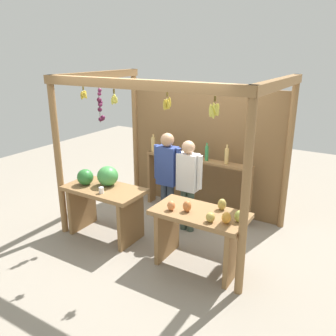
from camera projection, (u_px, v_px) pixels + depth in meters
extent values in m
plane|color=gray|center=(174.00, 228.00, 5.73)|extent=(12.00, 12.00, 0.00)
cylinder|color=olive|center=(58.00, 158.00, 5.27)|extent=(0.10, 0.10, 2.44)
cylinder|color=olive|center=(245.00, 199.00, 3.83)|extent=(0.10, 0.10, 2.44)
cylinder|color=olive|center=(135.00, 133.00, 6.85)|extent=(0.10, 0.10, 2.44)
cylinder|color=olive|center=(288.00, 156.00, 5.41)|extent=(0.10, 0.10, 2.44)
cube|color=olive|center=(134.00, 84.00, 4.18)|extent=(3.02, 0.12, 0.12)
cube|color=olive|center=(97.00, 75.00, 5.69)|extent=(0.12, 2.05, 0.12)
cube|color=olive|center=(279.00, 84.00, 4.25)|extent=(0.12, 2.05, 0.12)
cube|color=brown|center=(203.00, 150.00, 6.19)|extent=(2.92, 0.04, 2.19)
cylinder|color=brown|center=(167.00, 94.00, 4.17)|extent=(0.02, 0.02, 0.06)
ellipsoid|color=gold|center=(170.00, 102.00, 4.18)|extent=(0.04, 0.06, 0.13)
ellipsoid|color=gold|center=(169.00, 102.00, 4.21)|extent=(0.06, 0.06, 0.13)
ellipsoid|color=gold|center=(168.00, 105.00, 4.24)|extent=(0.07, 0.04, 0.13)
ellipsoid|color=gold|center=(165.00, 104.00, 4.23)|extent=(0.05, 0.08, 0.13)
ellipsoid|color=gold|center=(165.00, 105.00, 4.21)|extent=(0.05, 0.05, 0.13)
ellipsoid|color=gold|center=(165.00, 105.00, 4.19)|extent=(0.06, 0.05, 0.13)
ellipsoid|color=gold|center=(168.00, 104.00, 4.16)|extent=(0.05, 0.05, 0.13)
cylinder|color=brown|center=(83.00, 88.00, 4.87)|extent=(0.02, 0.02, 0.06)
ellipsoid|color=gold|center=(85.00, 95.00, 4.89)|extent=(0.04, 0.07, 0.11)
ellipsoid|color=gold|center=(85.00, 94.00, 4.92)|extent=(0.05, 0.04, 0.11)
ellipsoid|color=gold|center=(84.00, 94.00, 4.94)|extent=(0.05, 0.05, 0.11)
ellipsoid|color=gold|center=(82.00, 96.00, 4.90)|extent=(0.05, 0.05, 0.11)
ellipsoid|color=gold|center=(83.00, 95.00, 4.88)|extent=(0.05, 0.04, 0.11)
cylinder|color=brown|center=(114.00, 91.00, 4.44)|extent=(0.02, 0.02, 0.06)
ellipsoid|color=#D1CC4C|center=(116.00, 99.00, 4.46)|extent=(0.04, 0.06, 0.11)
ellipsoid|color=#D1CC4C|center=(116.00, 100.00, 4.49)|extent=(0.08, 0.05, 0.11)
ellipsoid|color=#D1CC4C|center=(114.00, 98.00, 4.50)|extent=(0.05, 0.05, 0.11)
ellipsoid|color=#D1CC4C|center=(112.00, 101.00, 4.48)|extent=(0.05, 0.06, 0.11)
ellipsoid|color=#D1CC4C|center=(114.00, 99.00, 4.46)|extent=(0.05, 0.04, 0.11)
cylinder|color=brown|center=(215.00, 99.00, 3.77)|extent=(0.02, 0.02, 0.06)
ellipsoid|color=#D1CC4C|center=(217.00, 110.00, 3.79)|extent=(0.04, 0.07, 0.15)
ellipsoid|color=#D1CC4C|center=(217.00, 110.00, 3.82)|extent=(0.06, 0.06, 0.16)
ellipsoid|color=#D1CC4C|center=(215.00, 111.00, 3.85)|extent=(0.06, 0.04, 0.15)
ellipsoid|color=#D1CC4C|center=(213.00, 110.00, 3.84)|extent=(0.06, 0.07, 0.15)
ellipsoid|color=#D1CC4C|center=(211.00, 111.00, 3.82)|extent=(0.06, 0.08, 0.15)
ellipsoid|color=#D1CC4C|center=(212.00, 112.00, 3.79)|extent=(0.07, 0.05, 0.15)
ellipsoid|color=#D1CC4C|center=(215.00, 109.00, 3.78)|extent=(0.08, 0.07, 0.16)
cylinder|color=#4C422D|center=(99.00, 104.00, 5.11)|extent=(0.01, 0.01, 0.55)
sphere|color=#511938|center=(100.00, 90.00, 5.04)|extent=(0.06, 0.06, 0.06)
sphere|color=#601E42|center=(99.00, 94.00, 5.05)|extent=(0.06, 0.06, 0.06)
sphere|color=#47142D|center=(99.00, 100.00, 5.07)|extent=(0.07, 0.07, 0.07)
sphere|color=#511938|center=(100.00, 102.00, 5.12)|extent=(0.07, 0.07, 0.07)
sphere|color=#601E42|center=(100.00, 105.00, 5.11)|extent=(0.06, 0.06, 0.06)
sphere|color=#47142D|center=(100.00, 110.00, 5.14)|extent=(0.07, 0.07, 0.07)
sphere|color=#601E42|center=(102.00, 119.00, 5.19)|extent=(0.07, 0.07, 0.07)
sphere|color=#511938|center=(103.00, 117.00, 5.18)|extent=(0.07, 0.07, 0.07)
sphere|color=#47142D|center=(101.00, 119.00, 5.17)|extent=(0.07, 0.07, 0.07)
cube|color=olive|center=(104.00, 190.00, 5.28)|extent=(1.23, 0.64, 0.06)
cube|color=olive|center=(82.00, 207.00, 5.65)|extent=(0.06, 0.58, 0.74)
cube|color=olive|center=(131.00, 221.00, 5.17)|extent=(0.06, 0.58, 0.74)
ellipsoid|color=#429347|center=(108.00, 176.00, 5.32)|extent=(0.36, 0.36, 0.30)
ellipsoid|color=#2D7533|center=(85.00, 177.00, 5.36)|extent=(0.34, 0.34, 0.24)
cylinder|color=white|center=(101.00, 190.00, 5.06)|extent=(0.07, 0.07, 0.09)
cube|color=olive|center=(200.00, 214.00, 4.49)|extent=(1.23, 0.64, 0.06)
cube|color=olive|center=(167.00, 232.00, 4.86)|extent=(0.06, 0.58, 0.74)
cube|color=olive|center=(234.00, 252.00, 4.38)|extent=(0.06, 0.58, 0.74)
ellipsoid|color=gold|center=(226.00, 218.00, 4.16)|extent=(0.15, 0.15, 0.14)
ellipsoid|color=#B79E47|center=(222.00, 204.00, 4.52)|extent=(0.14, 0.14, 0.15)
ellipsoid|color=#A8B24C|center=(239.00, 216.00, 4.20)|extent=(0.12, 0.12, 0.15)
ellipsoid|color=#B79E47|center=(210.00, 217.00, 4.20)|extent=(0.14, 0.14, 0.12)
ellipsoid|color=#E07F47|center=(171.00, 206.00, 4.51)|extent=(0.14, 0.14, 0.13)
ellipsoid|color=#CC7038|center=(187.00, 206.00, 4.47)|extent=(0.15, 0.15, 0.15)
ellipsoid|color=#A8B24C|center=(245.00, 210.00, 4.38)|extent=(0.12, 0.12, 0.12)
cube|color=olive|center=(151.00, 176.00, 6.62)|extent=(0.05, 0.20, 1.00)
cube|color=olive|center=(249.00, 197.00, 5.69)|extent=(0.05, 0.20, 1.00)
cube|color=olive|center=(197.00, 160.00, 6.00)|extent=(1.90, 0.22, 0.04)
cylinder|color=#D8B266|center=(153.00, 144.00, 6.39)|extent=(0.07, 0.07, 0.26)
cylinder|color=#D8B266|center=(153.00, 136.00, 6.34)|extent=(0.03, 0.03, 0.06)
cylinder|color=#994C1E|center=(170.00, 147.00, 6.21)|extent=(0.08, 0.08, 0.28)
cylinder|color=#994C1E|center=(170.00, 137.00, 6.16)|extent=(0.03, 0.03, 0.06)
cylinder|color=#338C4C|center=(188.00, 151.00, 6.04)|extent=(0.07, 0.07, 0.24)
cylinder|color=#338C4C|center=(188.00, 142.00, 5.99)|extent=(0.03, 0.03, 0.06)
cylinder|color=#338C4C|center=(207.00, 154.00, 5.87)|extent=(0.06, 0.06, 0.24)
cylinder|color=#338C4C|center=(207.00, 145.00, 5.82)|extent=(0.03, 0.03, 0.06)
cylinder|color=#D8B266|center=(227.00, 156.00, 5.69)|extent=(0.07, 0.07, 0.26)
cylinder|color=#D8B266|center=(227.00, 147.00, 5.64)|extent=(0.03, 0.03, 0.06)
cylinder|color=gold|center=(248.00, 160.00, 5.52)|extent=(0.07, 0.07, 0.24)
cylinder|color=gold|center=(249.00, 151.00, 5.47)|extent=(0.03, 0.03, 0.06)
cylinder|color=#374354|center=(164.00, 204.00, 5.75)|extent=(0.11, 0.11, 0.73)
cylinder|color=#374354|center=(171.00, 206.00, 5.69)|extent=(0.11, 0.11, 0.73)
cube|color=#2D428C|center=(167.00, 166.00, 5.51)|extent=(0.32, 0.19, 0.62)
cylinder|color=#2D428C|center=(157.00, 162.00, 5.59)|extent=(0.08, 0.08, 0.56)
cylinder|color=#2D428C|center=(178.00, 166.00, 5.40)|extent=(0.08, 0.08, 0.56)
sphere|color=tan|center=(167.00, 140.00, 5.37)|extent=(0.21, 0.21, 0.21)
cylinder|color=#3C4E42|center=(184.00, 209.00, 5.61)|extent=(0.11, 0.11, 0.70)
cylinder|color=#3C4E42|center=(190.00, 211.00, 5.55)|extent=(0.11, 0.11, 0.70)
cube|color=white|center=(188.00, 172.00, 5.37)|extent=(0.32, 0.19, 0.59)
cylinder|color=white|center=(177.00, 168.00, 5.46)|extent=(0.08, 0.08, 0.53)
cylinder|color=white|center=(200.00, 172.00, 5.27)|extent=(0.08, 0.08, 0.53)
sphere|color=tan|center=(188.00, 147.00, 5.25)|extent=(0.20, 0.20, 0.20)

